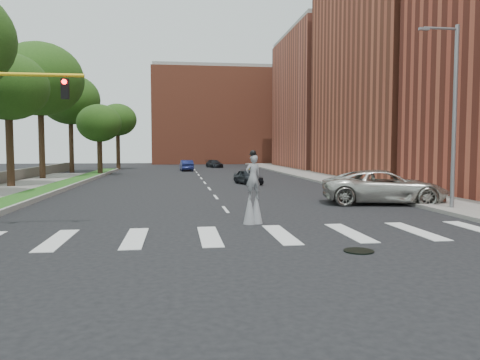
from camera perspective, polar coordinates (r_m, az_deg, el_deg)
ground_plane at (r=15.76m, az=1.22°, el=-7.45°), size 160.00×160.00×0.00m
grass_median at (r=36.55m, az=-22.06°, el=-1.01°), size 2.00×60.00×0.25m
median_curb at (r=36.30m, az=-20.46°, el=-0.98°), size 0.20×60.00×0.28m
sidewalk_right at (r=43.04m, az=12.61°, el=-0.15°), size 5.00×90.00×0.18m
manhole at (r=14.65m, az=14.27°, el=-8.38°), size 0.90×0.90×0.04m
building_mid at (r=52.18m, az=20.96°, el=13.53°), size 16.00×22.00×24.00m
building_far at (r=73.75m, az=11.85°, el=9.26°), size 16.00×22.00×20.00m
building_backdrop at (r=93.83m, az=-2.52°, el=7.58°), size 26.00×14.00×18.00m
streetlight at (r=25.14m, az=24.52°, el=7.67°), size 2.05×0.20×9.00m
stilt_performer at (r=19.11m, az=1.60°, el=-1.76°), size 0.82×0.63×3.02m
suv_crossing at (r=27.17m, az=17.16°, el=-0.81°), size 7.23×4.41×1.87m
car_near at (r=39.75m, az=0.99°, el=0.39°), size 2.43×3.94×1.25m
car_mid at (r=62.71m, az=-6.54°, el=1.77°), size 1.86×4.49×1.45m
car_far at (r=72.64m, az=-3.15°, el=1.99°), size 2.83×4.42×1.19m
tree_3 at (r=39.99m, az=-26.45°, el=10.11°), size 5.99×5.99×10.27m
tree_4 at (r=49.07m, az=-23.22°, el=11.21°), size 8.14×8.14×13.05m
tree_5 at (r=62.04m, az=-19.99°, el=9.18°), size 7.23×7.23×12.10m
tree_6 at (r=54.46m, az=-16.79°, el=6.61°), size 4.90×4.90×7.90m
tree_7 at (r=69.03m, az=-14.70°, el=7.08°), size 5.35×5.35×9.32m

